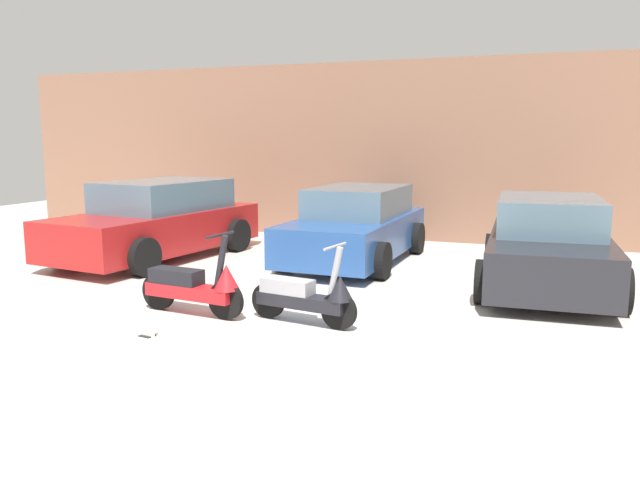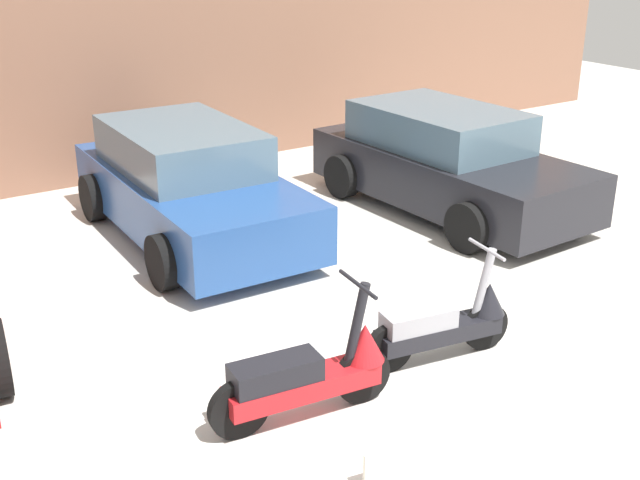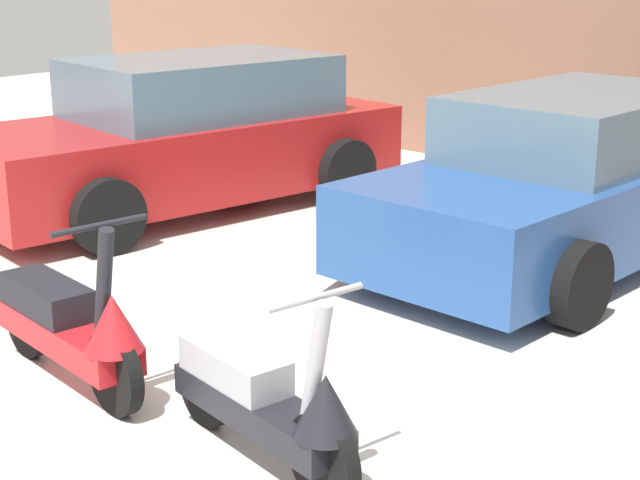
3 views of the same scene
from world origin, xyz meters
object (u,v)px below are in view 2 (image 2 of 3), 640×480
(scooter_front_left, at_px, (310,374))
(scooter_front_right, at_px, (445,322))
(placard_near_left_scooter, at_px, (377,470))
(car_rear_center, at_px, (189,185))
(car_rear_right, at_px, (446,162))

(scooter_front_left, distance_m, scooter_front_right, 1.44)
(placard_near_left_scooter, bearing_deg, scooter_front_right, 34.31)
(car_rear_center, height_order, car_rear_right, car_rear_center)
(scooter_front_left, xyz_separation_m, car_rear_center, (0.87, 4.01, 0.26))
(placard_near_left_scooter, bearing_deg, car_rear_right, 43.94)
(car_rear_center, relative_size, placard_near_left_scooter, 15.13)
(car_rear_right, bearing_deg, placard_near_left_scooter, -48.02)
(scooter_front_right, bearing_deg, car_rear_right, 57.65)
(scooter_front_right, relative_size, car_rear_center, 0.36)
(scooter_front_left, height_order, car_rear_right, car_rear_right)
(scooter_front_left, xyz_separation_m, scooter_front_right, (1.44, 0.10, -0.03))
(car_rear_center, bearing_deg, car_rear_right, 75.57)
(car_rear_right, bearing_deg, scooter_front_right, -43.63)
(scooter_front_left, bearing_deg, placard_near_left_scooter, -87.43)
(scooter_front_left, bearing_deg, scooter_front_right, 10.45)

